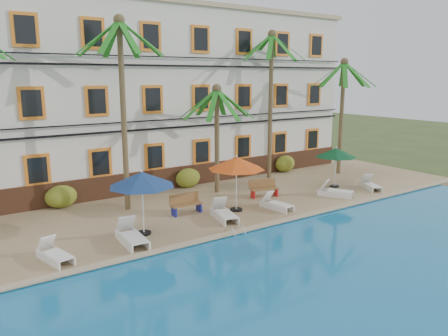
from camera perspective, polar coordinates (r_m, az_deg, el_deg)
ground at (r=19.57m, az=4.07°, el=-7.37°), size 100.00×100.00×0.00m
pool_deck at (r=23.47m, az=-3.52°, el=-3.76°), size 30.00×12.00×0.25m
swimming_pool at (r=15.11m, az=21.24°, el=-13.80°), size 26.00×12.00×0.20m
pool_coping at (r=18.82m, az=5.79°, el=-7.30°), size 30.00×0.35×0.06m
hotel_building at (r=27.03m, az=-9.15°, el=9.46°), size 25.40×6.44×10.22m
palm_b at (r=20.41m, az=-13.14°, el=9.91°), size 3.98×3.98×8.86m
palm_c at (r=23.17m, az=-0.94°, el=5.98°), size 3.98×3.98×5.82m
palm_d at (r=26.69m, az=6.15°, el=10.55°), size 3.98×3.98×8.87m
palm_e at (r=28.87m, az=15.20°, el=8.54°), size 3.98×3.98×7.32m
shrub_left at (r=22.34m, az=-20.51°, el=-3.52°), size 1.50×0.90×1.10m
shrub_mid at (r=24.82m, az=-4.74°, el=-1.31°), size 1.50×0.90×1.10m
shrub_right at (r=29.06m, az=7.96°, el=0.56°), size 1.50×0.90×1.10m
umbrella_blue at (r=17.34m, az=-10.69°, el=-1.49°), size 2.63×2.63×2.63m
umbrella_red at (r=20.11m, az=1.64°, el=0.61°), size 2.65×2.65×2.65m
umbrella_green at (r=25.38m, az=14.44°, el=1.95°), size 2.32×2.32×2.33m
lounger_a at (r=16.26m, az=-21.27°, el=-10.38°), size 0.97×1.78×0.80m
lounger_b at (r=16.99m, az=-11.97°, el=-8.65°), size 0.85×2.05×0.95m
lounger_c at (r=19.33m, az=-0.02°, el=-5.88°), size 1.12×2.03×0.91m
lounger_d at (r=20.97m, az=6.82°, el=-4.65°), size 0.85×1.76×0.80m
lounger_e at (r=23.74m, az=14.28°, el=-2.94°), size 1.41×1.87×0.84m
lounger_f at (r=25.75m, az=18.59°, el=-2.10°), size 1.25×1.72×0.77m
bench_left at (r=20.20m, az=-5.01°, el=-4.63°), size 1.51×0.49×0.93m
bench_right at (r=22.98m, az=5.23°, el=-2.59°), size 1.57×0.86×0.93m
pool_ladder at (r=17.71m, az=1.48°, el=-8.59°), size 0.54×0.74×0.74m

